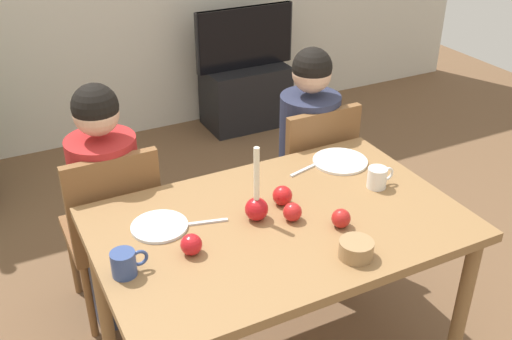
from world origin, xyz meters
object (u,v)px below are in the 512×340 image
object	(u,v)px
dining_table	(279,238)
apple_by_right_mug	(292,212)
apple_by_left_plate	(341,218)
plate_right	(340,161)
plate_left	(159,226)
chair_left	(113,225)
person_right_child	(308,161)
tv	(245,38)
mug_left	(125,263)
candle_centerpiece	(257,205)
chair_right	(310,173)
mug_right	(378,177)
apple_near_candle	(282,196)
apple_far_edge	(191,244)
person_left_child	(110,211)
bowl_walnuts	(356,249)
tv_stand	(246,96)

from	to	relation	value
dining_table	apple_by_right_mug	size ratio (longest dim) A/B	19.25
apple_by_left_plate	plate_right	bearing A→B (deg)	56.16
plate_right	apple_by_left_plate	world-z (taller)	apple_by_left_plate
plate_left	chair_left	bearing A→B (deg)	100.59
dining_table	person_right_child	xyz separation A→B (m)	(0.52, 0.64, -0.10)
tv	mug_left	distance (m)	2.84
apple_by_left_plate	apple_by_right_mug	world-z (taller)	same
apple_by_left_plate	candle_centerpiece	bearing A→B (deg)	144.14
chair_right	mug_left	bearing A→B (deg)	-150.08
candle_centerpiece	mug_right	xyz separation A→B (m)	(0.56, -0.01, -0.02)
apple_near_candle	plate_left	bearing A→B (deg)	172.46
chair_left	tv	xyz separation A→B (m)	(1.48, 1.69, 0.20)
plate_left	apple_far_edge	distance (m)	0.21
person_left_child	bowl_walnuts	size ratio (longest dim) A/B	9.63
bowl_walnuts	apple_near_candle	xyz separation A→B (m)	(-0.06, 0.41, 0.01)
dining_table	plate_left	size ratio (longest dim) A/B	6.53
plate_right	apple_by_right_mug	xyz separation A→B (m)	(-0.42, -0.30, 0.03)
candle_centerpiece	mug_right	distance (m)	0.56
candle_centerpiece	mug_left	world-z (taller)	candle_centerpiece
mug_left	apple_by_right_mug	size ratio (longest dim) A/B	1.75
chair_right	apple_far_edge	size ratio (longest dim) A/B	11.60
chair_left	apple_far_edge	xyz separation A→B (m)	(0.13, -0.65, 0.28)
bowl_walnuts	chair_left	bearing A→B (deg)	124.56
apple_by_right_mug	bowl_walnuts	bearing A→B (deg)	-74.25
tv	plate_left	distance (m)	2.56
apple_near_candle	mug_left	bearing A→B (deg)	-168.14
chair_left	dining_table	bearing A→B (deg)	-49.99
person_right_child	tv	world-z (taller)	person_right_child
plate_left	apple_by_left_plate	xyz separation A→B (m)	(0.61, -0.30, 0.03)
dining_table	candle_centerpiece	distance (m)	0.17
chair_right	apple_near_candle	xyz separation A→B (m)	(-0.46, -0.51, 0.28)
chair_right	tv	world-z (taller)	tv
person_left_child	tv_stand	distance (m)	2.25
chair_left	tv	distance (m)	2.26
dining_table	apple_far_edge	size ratio (longest dim) A/B	18.05
dining_table	chair_left	bearing A→B (deg)	130.01
chair_left	person_right_child	bearing A→B (deg)	1.80
chair_right	person_left_child	bearing A→B (deg)	178.20
dining_table	bowl_walnuts	world-z (taller)	bowl_walnuts
apple_by_right_mug	apple_far_edge	distance (m)	0.42
chair_left	apple_by_right_mug	xyz separation A→B (m)	(0.55, -0.63, 0.27)
dining_table	mug_right	xyz separation A→B (m)	(0.48, 0.03, 0.13)
apple_by_left_plate	chair_left	bearing A→B (deg)	132.89
mug_left	apple_near_candle	size ratio (longest dim) A/B	1.60
person_left_child	mug_right	distance (m)	1.19
apple_by_left_plate	person_left_child	bearing A→B (deg)	131.68
apple_near_candle	apple_by_right_mug	bearing A→B (deg)	-100.32
apple_by_right_mug	plate_left	bearing A→B (deg)	158.94
person_right_child	mug_right	bearing A→B (deg)	-93.71
tv	apple_near_candle	world-z (taller)	tv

